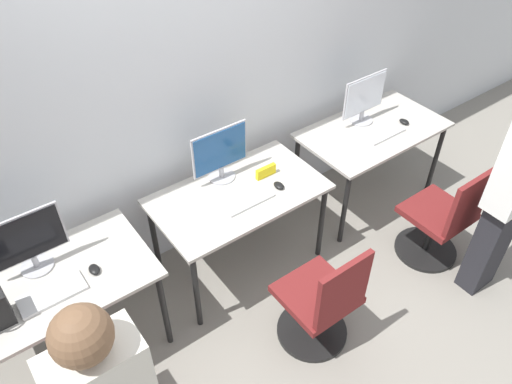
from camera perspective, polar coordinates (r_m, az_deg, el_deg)
name	(u,v)px	position (r m, az deg, el deg)	size (l,w,h in m)	color
ground_plane	(267,290)	(3.77, 1.25, -11.15)	(20.00, 20.00, 0.00)	gray
wall_back	(195,77)	(3.38, -6.93, 12.90)	(12.00, 0.05, 2.80)	silver
desk_left	(50,292)	(3.18, -22.46, -10.51)	(1.19, 0.68, 0.72)	#BCB7AD
monitor_left	(27,242)	(3.09, -24.72, -5.22)	(0.43, 0.19, 0.40)	#B2B2B7
keyboard_left	(52,294)	(3.05, -22.28, -10.71)	(0.36, 0.16, 0.02)	silver
mouse_left	(94,269)	(3.08, -18.00, -8.41)	(0.06, 0.09, 0.03)	black
desk_center	(239,201)	(3.49, -2.00, -1.03)	(1.19, 0.68, 0.72)	#BCB7AD
monitor_center	(220,153)	(3.44, -4.11, 4.41)	(0.43, 0.19, 0.40)	#B2B2B7
keyboard_center	(247,199)	(3.37, -1.05, -0.85)	(0.36, 0.16, 0.02)	silver
mouse_center	(279,185)	(3.47, 2.63, 0.75)	(0.06, 0.09, 0.03)	black
office_chair_center	(321,305)	(3.27, 7.47, -12.72)	(0.48, 0.48, 0.88)	black
desk_right	(372,136)	(4.21, 13.14, 6.20)	(1.19, 0.68, 0.72)	#BCB7AD
monitor_right	(364,98)	(4.14, 12.26, 10.42)	(0.43, 0.19, 0.40)	#B2B2B7
keyboard_right	(382,133)	(4.12, 14.26, 6.58)	(0.36, 0.16, 0.02)	silver
mouse_right	(404,122)	(4.29, 16.58, 7.71)	(0.06, 0.09, 0.03)	black
office_chair_right	(441,222)	(3.99, 20.39, -3.28)	(0.48, 0.48, 0.88)	black
placard_center	(266,171)	(3.55, 1.13, 2.36)	(0.16, 0.03, 0.08)	yellow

